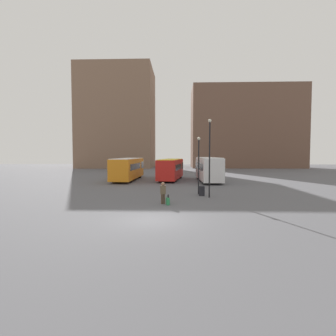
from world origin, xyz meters
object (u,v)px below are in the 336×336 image
at_px(lamp_post_0, 199,160).
at_px(bus_0, 128,168).
at_px(bus_1, 171,169).
at_px(traveler, 163,191).
at_px(trash_bin, 202,191).
at_px(bus_2, 208,168).
at_px(lamp_post_1, 210,152).
at_px(suitcase, 168,201).

bearing_deg(lamp_post_0, bus_0, 124.51).
distance_m(bus_0, bus_1, 6.06).
distance_m(traveler, lamp_post_0, 6.00).
xyz_separation_m(bus_0, lamp_post_0, (8.91, -12.95, 1.41)).
height_order(bus_1, trash_bin, bus_1).
distance_m(bus_2, lamp_post_0, 11.67).
bearing_deg(bus_2, trash_bin, 168.88).
bearing_deg(trash_bin, bus_0, 123.53).
xyz_separation_m(bus_1, bus_2, (5.09, -1.88, 0.14)).
xyz_separation_m(traveler, lamp_post_1, (3.75, 2.94, 2.86)).
distance_m(bus_2, suitcase, 17.24).
distance_m(bus_1, lamp_post_0, 13.64).
relative_size(bus_1, suitcase, 12.33).
bearing_deg(bus_2, lamp_post_1, 171.85).
height_order(lamp_post_1, trash_bin, lamp_post_1).
distance_m(bus_1, trash_bin, 14.46).
height_order(bus_1, traveler, bus_1).
xyz_separation_m(bus_0, bus_1, (6.05, 0.30, -0.08)).
distance_m(suitcase, lamp_post_1, 5.91).
bearing_deg(lamp_post_1, bus_0, 123.24).
distance_m(bus_2, traveler, 16.96).
bearing_deg(traveler, bus_1, -16.18).
xyz_separation_m(lamp_post_1, trash_bin, (-0.53, 0.97, -3.39)).
distance_m(bus_0, lamp_post_1, 17.77).
distance_m(lamp_post_0, trash_bin, 2.80).
bearing_deg(suitcase, trash_bin, -49.46).
height_order(bus_1, lamp_post_1, lamp_post_1).
height_order(bus_2, lamp_post_1, lamp_post_1).
xyz_separation_m(bus_2, lamp_post_0, (-2.23, -11.38, 1.35)).
distance_m(bus_0, traveler, 18.67).
height_order(traveler, trash_bin, traveler).
bearing_deg(bus_2, lamp_post_0, 167.12).
height_order(bus_0, bus_1, bus_0).
xyz_separation_m(bus_1, lamp_post_1, (3.61, -15.05, 2.21)).
bearing_deg(bus_1, suitcase, -171.70).
bearing_deg(suitcase, lamp_post_1, -61.45).
bearing_deg(lamp_post_0, bus_1, 102.15).
relative_size(lamp_post_0, trash_bin, 6.13).
relative_size(bus_1, lamp_post_0, 1.84).
relative_size(bus_0, bus_1, 1.16).
relative_size(suitcase, trash_bin, 0.91).
xyz_separation_m(bus_1, trash_bin, (3.08, -14.08, -1.18)).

